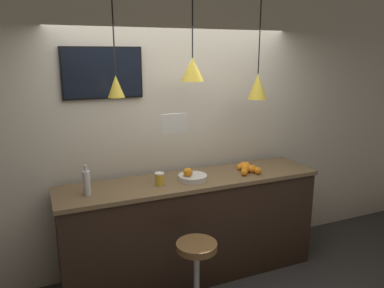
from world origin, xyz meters
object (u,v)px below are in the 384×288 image
Objects in this scene: bar_stool at (197,271)px; juice_bottle at (87,182)px; mounted_tv at (103,73)px; spread_jar at (159,179)px; fruit_bowl at (191,176)px.

bar_stool is 2.63× the size of juice_bottle.
bar_stool is 0.95× the size of mounted_tv.
juice_bottle is at bearing 180.00° from spread_jar.
juice_bottle is (-0.98, 0.00, 0.07)m from fruit_bowl.
spread_jar is 1.12m from mounted_tv.
spread_jar is (0.66, -0.00, -0.06)m from juice_bottle.
fruit_bowl is 2.43× the size of spread_jar.
fruit_bowl is 0.99m from juice_bottle.
fruit_bowl is 0.38× the size of mounted_tv.
fruit_bowl is 0.32m from spread_jar.
fruit_bowl is 1.28m from mounted_tv.
juice_bottle reaches higher than spread_jar.
bar_stool is 6.11× the size of spread_jar.
juice_bottle is at bearing -122.83° from mounted_tv.
juice_bottle is at bearing 179.81° from fruit_bowl.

